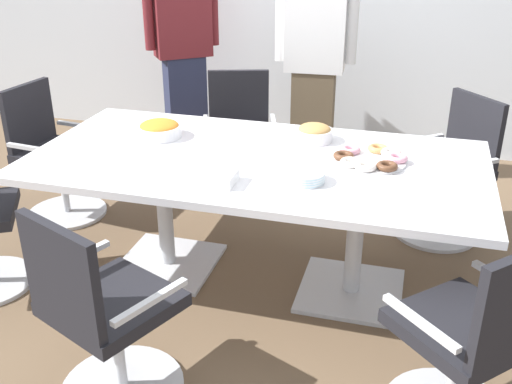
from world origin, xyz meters
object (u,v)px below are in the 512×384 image
(office_chair_0, at_px, (54,159))
(office_chair_6, at_px, (239,144))
(office_chair_5, at_px, (449,176))
(snack_bowl_cookies, at_px, (314,133))
(donut_platter, at_px, (370,159))
(plate_stack, at_px, (306,177))
(person_standing_0, at_px, (183,44))
(person_standing_1, at_px, (315,60))
(napkin_pile, at_px, (219,178))
(office_chair_3, at_px, (472,347))
(conference_table, at_px, (256,179))
(office_chair_2, at_px, (104,321))
(snack_bowl_chips_orange, at_px, (159,129))

(office_chair_0, xyz_separation_m, office_chair_6, (1.13, 0.63, 0.00))
(office_chair_5, distance_m, snack_bowl_cookies, 1.03)
(office_chair_5, relative_size, donut_platter, 2.39)
(plate_stack, bearing_deg, snack_bowl_cookies, 96.61)
(office_chair_5, distance_m, person_standing_0, 2.34)
(office_chair_0, height_order, person_standing_1, person_standing_1)
(person_standing_1, distance_m, napkin_pile, 1.98)
(office_chair_3, distance_m, plate_stack, 1.06)
(donut_platter, bearing_deg, office_chair_6, 136.29)
(conference_table, relative_size, donut_platter, 6.31)
(office_chair_2, xyz_separation_m, office_chair_3, (1.45, 0.24, 0.00))
(office_chair_6, bearing_deg, office_chair_3, 110.58)
(office_chair_3, height_order, person_standing_1, person_standing_1)
(office_chair_5, xyz_separation_m, person_standing_1, (-1.03, 0.74, 0.52))
(office_chair_0, bearing_deg, snack_bowl_chips_orange, 80.40)
(person_standing_1, bearing_deg, conference_table, 86.55)
(office_chair_2, relative_size, person_standing_0, 0.49)
(office_chair_3, bearing_deg, donut_platter, 72.66)
(person_standing_1, relative_size, napkin_pile, 11.00)
(office_chair_2, xyz_separation_m, person_standing_1, (0.36, 2.69, 0.52))
(conference_table, height_order, snack_bowl_cookies, snack_bowl_cookies)
(snack_bowl_cookies, height_order, plate_stack, snack_bowl_cookies)
(person_standing_0, bearing_deg, snack_bowl_chips_orange, 68.73)
(office_chair_2, relative_size, napkin_pile, 5.63)
(office_chair_5, relative_size, napkin_pile, 5.63)
(office_chair_3, height_order, snack_bowl_chips_orange, office_chair_3)
(office_chair_5, xyz_separation_m, snack_bowl_chips_orange, (-1.66, -0.70, 0.39))
(person_standing_1, height_order, snack_bowl_chips_orange, person_standing_1)
(office_chair_5, bearing_deg, donut_platter, 109.49)
(office_chair_2, bearing_deg, person_standing_1, 105.71)
(plate_stack, bearing_deg, person_standing_1, 99.39)
(conference_table, bearing_deg, office_chair_6, 111.67)
(conference_table, bearing_deg, donut_platter, 9.75)
(office_chair_3, xyz_separation_m, plate_stack, (-0.79, 0.60, 0.37))
(person_standing_0, bearing_deg, snack_bowl_cookies, 96.71)
(plate_stack, height_order, napkin_pile, napkin_pile)
(office_chair_6, xyz_separation_m, person_standing_0, (-0.66, 0.62, 0.57))
(office_chair_2, height_order, snack_bowl_chips_orange, office_chair_2)
(office_chair_3, bearing_deg, office_chair_0, 108.43)
(person_standing_1, height_order, snack_bowl_cookies, person_standing_1)
(person_standing_1, relative_size, plate_stack, 9.52)
(office_chair_2, distance_m, person_standing_0, 2.92)
(office_chair_3, bearing_deg, snack_bowl_cookies, 79.87)
(conference_table, bearing_deg, napkin_pile, -102.40)
(snack_bowl_cookies, distance_m, plate_stack, 0.59)
(office_chair_3, bearing_deg, office_chair_5, 46.25)
(office_chair_0, xyz_separation_m, person_standing_0, (0.47, 1.25, 0.57))
(office_chair_0, bearing_deg, office_chair_2, 45.12)
(person_standing_0, distance_m, donut_platter, 2.31)
(office_chair_2, bearing_deg, donut_platter, 74.88)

